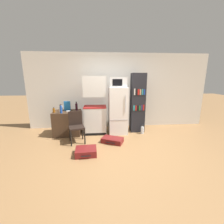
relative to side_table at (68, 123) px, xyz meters
The scene contains 18 objects.
ground_plane 2.05m from the side_table, 39.76° to the right, with size 24.00×24.00×0.00m, color olive.
wall_back 2.10m from the side_table, 22.22° to the left, with size 6.40×0.10×2.61m.
side_table is the anchor object (origin of this frame).
kitchen_hutch 1.00m from the side_table, ahead, with size 0.71×0.52×1.83m.
refrigerator 1.66m from the side_table, ahead, with size 0.59×0.61×1.50m.
microwave 2.05m from the side_table, ahead, with size 0.51×0.35×0.30m.
bookshelf 2.36m from the side_table, ahead, with size 0.45×0.38×1.93m.
bottle_amber_beer 0.58m from the side_table, 160.30° to the right, with size 0.07×0.07×0.16m.
bottle_wine_dark 0.59m from the side_table, 19.20° to the left, with size 0.07×0.07×0.28m.
bottle_clear_short 0.53m from the side_table, 133.61° to the left, with size 0.06×0.06×0.18m.
bottle_milk_white 0.51m from the side_table, behind, with size 0.07×0.07×0.19m.
bottle_blue_soda 0.56m from the side_table, 115.12° to the right, with size 0.07×0.07×0.27m.
bowl 0.42m from the side_table, 57.86° to the right, with size 0.12×0.12×0.03m.
cereal_box 0.54m from the side_table, 86.84° to the left, with size 0.19×0.07×0.30m.
chair 0.70m from the side_table, 58.45° to the right, with size 0.49×0.49×0.88m.
suitcase_large_flat 1.59m from the side_table, 28.89° to the right, with size 0.67×0.55×0.14m.
suitcase_small_flat 1.56m from the side_table, 63.69° to the right, with size 0.51×0.45×0.16m.
water_bottle_front 2.42m from the side_table, ahead, with size 0.10×0.10×0.29m.
Camera 1 is at (-0.54, -3.37, 1.82)m, focal length 24.00 mm.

